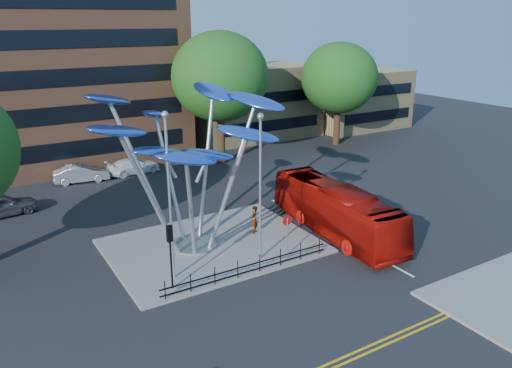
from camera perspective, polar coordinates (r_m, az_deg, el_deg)
ground at (r=26.21m, az=3.04°, el=-11.55°), size 120.00×120.00×0.00m
traffic_island at (r=30.32m, az=-4.98°, el=-7.04°), size 12.00×9.00×0.15m
double_yellow_near at (r=22.34m, az=12.18°, el=-17.90°), size 40.00×0.12×0.01m
double_yellow_far at (r=22.17m, az=12.74°, el=-18.26°), size 40.00×0.12×0.01m
low_building_near at (r=57.33m, az=-0.59°, el=9.35°), size 15.00×8.00×8.00m
low_building_far at (r=64.12m, az=11.32°, el=9.52°), size 12.00×8.00×7.00m
tree_right at (r=46.00m, az=-4.15°, el=12.12°), size 8.80×8.80×12.11m
tree_far at (r=53.93m, az=9.49°, el=11.86°), size 8.00×8.00×10.81m
leaf_sculpture at (r=28.25m, az=-7.93°, el=5.56°), size 12.72×9.54×9.51m
street_lamp_left at (r=24.93m, az=-9.93°, el=0.09°), size 0.36×0.36×8.80m
street_lamp_right at (r=26.70m, az=0.49°, el=1.03°), size 0.36×0.36×8.30m
traffic_light_island at (r=24.90m, az=-9.80°, el=-6.72°), size 0.28×0.18×3.42m
no_entry_sign_island at (r=28.25m, az=3.59°, el=-5.10°), size 0.60×0.10×2.45m
pedestrian_railing_front at (r=26.72m, az=-0.82°, el=-9.54°), size 10.00×0.06×1.00m
red_bus at (r=31.90m, az=9.09°, el=-2.96°), size 3.55×11.44×3.14m
pedestrian at (r=31.40m, az=-0.23°, el=-4.09°), size 0.78×0.75×1.79m
parked_car_left at (r=38.69m, az=-27.04°, el=-2.21°), size 4.74×2.44×1.54m
parked_car_mid at (r=44.14m, az=-19.33°, el=1.14°), size 4.62×2.19×1.46m
parked_car_right at (r=45.27m, az=-13.81°, el=2.01°), size 4.79×2.29×1.35m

